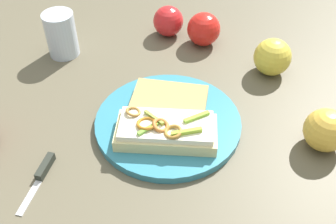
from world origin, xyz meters
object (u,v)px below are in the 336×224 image
object	(u,v)px
drinking_glass	(61,34)
knife	(42,174)
apple_3	(204,29)
bread_slice_side	(170,100)
apple_4	(326,130)
apple_2	(272,57)
apple_1	(168,21)
plate	(168,123)
sandwich	(166,130)

from	to	relation	value
drinking_glass	knife	size ratio (longest dim) A/B	0.92
apple_3	knife	distance (m)	0.50
bread_slice_side	apple_4	size ratio (longest dim) A/B	1.83
knife	apple_2	bearing A→B (deg)	136.92
bread_slice_side	apple_1	bearing A→B (deg)	-79.60
bread_slice_side	apple_3	size ratio (longest dim) A/B	1.81
apple_1	knife	distance (m)	0.49
apple_2	apple_4	size ratio (longest dim) A/B	1.03
apple_2	bread_slice_side	bearing A→B (deg)	-165.87
plate	apple_3	xyz separation A→B (m)	(0.15, 0.25, 0.03)
drinking_glass	knife	bearing A→B (deg)	-100.44
plate	bread_slice_side	xyz separation A→B (m)	(0.01, 0.04, 0.02)
bread_slice_side	apple_3	distance (m)	0.25
apple_3	knife	world-z (taller)	apple_3
plate	apple_4	size ratio (longest dim) A/B	3.54
bread_slice_side	drinking_glass	distance (m)	0.31
drinking_glass	apple_1	bearing A→B (deg)	3.84
apple_2	apple_4	world-z (taller)	apple_2
knife	apple_1	bearing A→B (deg)	167.77
apple_3	apple_4	world-z (taller)	same
plate	apple_1	bearing A→B (deg)	74.95
plate	apple_3	distance (m)	0.29
plate	drinking_glass	world-z (taller)	drinking_glass
plate	apple_1	size ratio (longest dim) A/B	3.75
plate	sandwich	world-z (taller)	sandwich
plate	apple_3	bearing A→B (deg)	58.36
apple_1	plate	bearing A→B (deg)	-105.05
bread_slice_side	apple_1	world-z (taller)	apple_1
apple_1	apple_2	world-z (taller)	apple_2
apple_1	apple_2	distance (m)	0.27
plate	bread_slice_side	distance (m)	0.05
plate	apple_2	size ratio (longest dim) A/B	3.43
apple_4	apple_2	bearing A→B (deg)	88.78
apple_1	drinking_glass	bearing A→B (deg)	-176.16
apple_1	apple_3	bearing A→B (deg)	-41.00
sandwich	drinking_glass	size ratio (longest dim) A/B	1.92
apple_2	knife	world-z (taller)	apple_2
apple_1	apple_2	xyz separation A→B (m)	(0.18, -0.21, 0.00)
bread_slice_side	knife	size ratio (longest dim) A/B	1.27
apple_1	apple_4	size ratio (longest dim) A/B	0.94
bread_slice_side	drinking_glass	bearing A→B (deg)	-28.62
apple_1	apple_4	bearing A→B (deg)	-68.22
apple_2	apple_3	distance (m)	0.18
plate	apple_2	bearing A→B (deg)	21.73
bread_slice_side	drinking_glass	xyz separation A→B (m)	(-0.19, 0.25, 0.03)
bread_slice_side	apple_1	xyz separation A→B (m)	(0.07, 0.27, 0.01)
sandwich	knife	size ratio (longest dim) A/B	1.77
plate	knife	bearing A→B (deg)	-165.49
plate	bread_slice_side	world-z (taller)	bread_slice_side
bread_slice_side	apple_2	bearing A→B (deg)	-141.05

